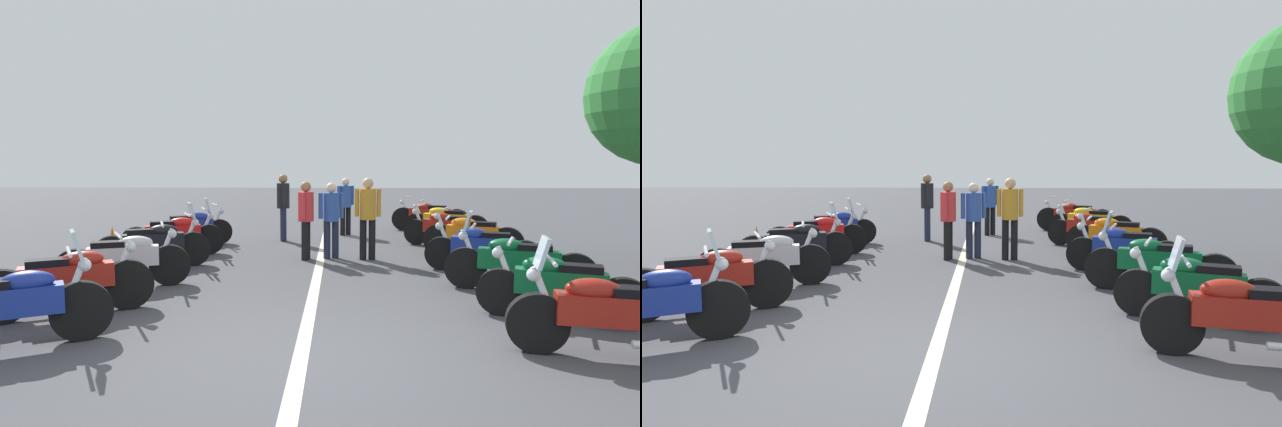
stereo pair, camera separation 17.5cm
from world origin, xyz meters
TOP-DOWN VIEW (x-y plane):
  - ground_plane at (0.00, 0.00)m, footprint 80.00×80.00m
  - lane_centre_stripe at (4.50, 0.00)m, footprint 17.46×0.16m
  - motorcycle_left_row_0 at (0.27, 3.00)m, footprint 1.14×1.82m
  - motorcycle_left_row_1 at (1.51, 3.04)m, footprint 1.17×1.90m
  - motorcycle_left_row_2 at (3.04, 2.96)m, footprint 0.93×1.95m
  - motorcycle_left_row_3 at (4.62, 3.03)m, footprint 1.04×1.96m
  - motorcycle_left_row_4 at (5.99, 3.10)m, footprint 0.95×2.05m
  - motorcycle_left_row_5 at (7.41, 3.14)m, footprint 1.03×1.86m
  - motorcycle_right_row_0 at (0.23, -3.04)m, footprint 0.79×1.98m
  - motorcycle_right_row_1 at (1.50, -3.06)m, footprint 0.97×1.89m
  - motorcycle_right_row_2 at (2.99, -3.05)m, footprint 0.97×2.11m
  - motorcycle_right_row_3 at (4.50, -2.92)m, footprint 0.89×1.99m
  - motorcycle_right_row_4 at (6.05, -3.13)m, footprint 1.00×1.94m
  - motorcycle_right_row_5 at (7.47, -2.91)m, footprint 1.04×1.97m
  - motorcycle_right_row_6 at (8.82, -3.13)m, footprint 0.98×2.06m
  - motorcycle_right_row_7 at (10.34, -2.97)m, footprint 0.98×2.13m
  - traffic_cone_0 at (6.05, 4.46)m, footprint 0.36×0.36m
  - bystander_0 at (5.66, -0.95)m, footprint 0.32×0.53m
  - bystander_1 at (9.44, -0.55)m, footprint 0.32×0.46m
  - bystander_2 at (5.64, 0.30)m, footprint 0.52×0.32m
  - bystander_3 at (5.80, -0.21)m, footprint 0.32×0.51m
  - bystander_4 at (8.25, 1.03)m, footprint 0.52×0.32m

SIDE VIEW (x-z plane):
  - ground_plane at x=0.00m, z-range 0.00..0.00m
  - lane_centre_stripe at x=4.50m, z-range 0.00..0.01m
  - traffic_cone_0 at x=6.05m, z-range -0.02..0.60m
  - motorcycle_right_row_1 at x=1.50m, z-range -0.05..0.94m
  - motorcycle_right_row_3 at x=4.50m, z-range -0.05..0.94m
  - motorcycle_left_row_5 at x=7.41m, z-range -0.05..0.94m
  - motorcycle_right_row_5 at x=7.47m, z-range -0.04..0.94m
  - motorcycle_left_row_2 at x=3.04m, z-range -0.04..0.96m
  - motorcycle_right_row_6 at x=8.82m, z-range -0.04..0.96m
  - motorcycle_right_row_0 at x=0.23m, z-range -0.14..1.06m
  - motorcycle_right_row_4 at x=6.05m, z-range -0.04..0.97m
  - motorcycle_left_row_1 at x=1.51m, z-range -0.04..0.97m
  - motorcycle_right_row_2 at x=2.99m, z-range -0.14..1.07m
  - motorcycle_left_row_4 at x=5.99m, z-range -0.14..1.07m
  - motorcycle_right_row_7 at x=10.34m, z-range -0.04..0.98m
  - motorcycle_left_row_3 at x=4.62m, z-range -0.14..1.08m
  - motorcycle_left_row_0 at x=0.27m, z-range -0.14..1.08m
  - bystander_3 at x=5.80m, z-range 0.13..1.68m
  - bystander_1 at x=9.44m, z-range 0.13..1.69m
  - bystander_2 at x=5.64m, z-range 0.13..1.72m
  - bystander_0 at x=5.66m, z-range 0.14..1.80m
  - bystander_4 at x=8.25m, z-range 0.15..1.84m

